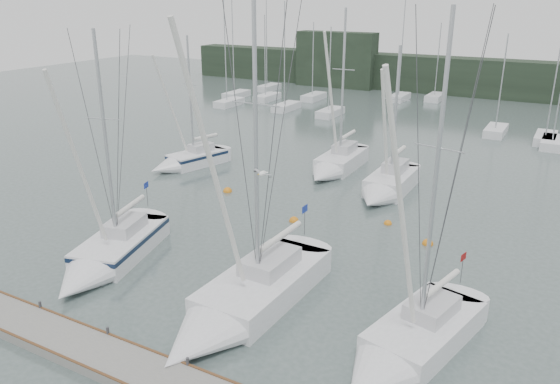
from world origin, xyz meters
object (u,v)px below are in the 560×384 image
Objects in this scene: sailboat_near_right at (403,350)px; buoy_b at (388,224)px; sailboat_mid_a at (185,161)px; buoy_d at (428,244)px; sailboat_mid_c at (386,188)px; sailboat_near_center at (235,308)px; buoy_a at (294,221)px; sailboat_near_left at (105,258)px; buoy_c at (228,192)px; sailboat_mid_b at (334,166)px.

sailboat_near_right reaches higher than buoy_b.
sailboat_mid_a is 21.40m from buoy_d.
sailboat_near_center is at bearing -91.85° from sailboat_mid_c.
sailboat_mid_a is 18.37× the size of buoy_a.
buoy_a is (5.61, 10.01, -0.56)m from sailboat_near_left.
sailboat_near_right reaches higher than buoy_c.
sailboat_mid_c is 16.90× the size of buoy_c.
buoy_c is (-9.42, 13.27, -0.56)m from sailboat_near_center.
sailboat_mid_c is 7.90m from buoy_d.
sailboat_near_center is at bearing -100.28° from buoy_b.
buoy_a is at bearing 106.57° from sailboat_near_center.
sailboat_near_left is 12.55m from buoy_c.
buoy_c is (-6.61, 2.49, 0.00)m from buoy_a.
sailboat_near_right is at bearing -61.04° from sailboat_mid_b.
sailboat_near_center is 30.93× the size of buoy_b.
sailboat_near_center reaches higher than buoy_a.
buoy_b is at bearing 124.08° from sailboat_near_right.
sailboat_mid_c is (5.18, -3.06, 0.01)m from sailboat_mid_b.
buoy_d is at bearing -44.81° from sailboat_mid_b.
sailboat_near_left is at bearing -119.27° from buoy_a.
sailboat_mid_a is at bearing 135.55° from sailboat_near_center.
sailboat_mid_b is (11.02, 4.57, 0.04)m from sailboat_mid_a.
buoy_c is (-11.81, 0.09, 0.00)m from buoy_b.
buoy_a is (1.74, -10.15, -0.58)m from sailboat_mid_b.
sailboat_near_left reaches higher than buoy_a.
buoy_a is 5.73m from buoy_b.
sailboat_near_right is at bearing -15.20° from sailboat_near_left.
sailboat_mid_a is (-22.68, 15.68, 0.03)m from sailboat_near_right.
sailboat_near_center is 22.59m from sailboat_mid_a.
sailboat_near_left is 19.67× the size of buoy_c.
sailboat_near_left is 16.46m from buoy_b.
sailboat_mid_b is 26.25× the size of buoy_b.
sailboat_near_right reaches higher than sailboat_mid_c.
buoy_a is 7.06m from buoy_c.
sailboat_near_left is 0.97× the size of sailboat_mid_b.
sailboat_mid_a is 6.91m from buoy_c.
sailboat_mid_c is at bearing 124.06° from sailboat_near_right.
sailboat_near_right is at bearing 7.44° from sailboat_near_center.
sailboat_near_left is 17.40m from buoy_d.
sailboat_near_center is at bearing -78.69° from sailboat_mid_b.
sailboat_near_right is 13.37m from buoy_b.
sailboat_mid_b is 6.02m from sailboat_mid_c.
buoy_a is at bearing -81.21° from sailboat_mid_b.
sailboat_near_center reaches higher than buoy_b.
buoy_d is (13.68, 10.73, -0.56)m from sailboat_near_left.
buoy_a is 0.96× the size of buoy_d.
sailboat_mid_a is at bearing 166.87° from buoy_d.
sailboat_near_right is at bearing -37.30° from buoy_c.
sailboat_mid_b is at bearing 149.59° from sailboat_mid_c.
buoy_c reaches higher than buoy_a.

